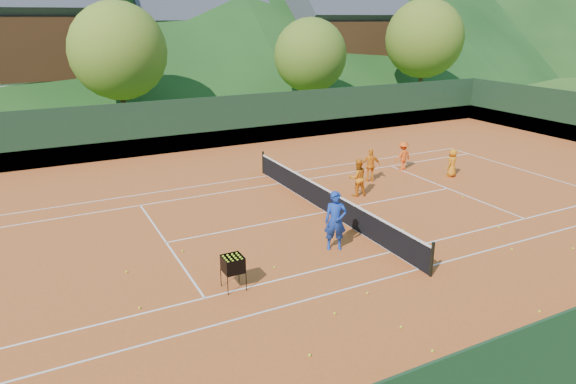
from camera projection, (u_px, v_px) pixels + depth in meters
name	position (u px, v px, depth m)	size (l,w,h in m)	color
ground	(326.00, 212.00, 20.34)	(400.00, 400.00, 0.00)	#30531A
clay_court	(326.00, 212.00, 20.34)	(40.00, 24.00, 0.02)	#B84F1D
coach	(335.00, 221.00, 16.79)	(0.73, 0.48, 2.00)	#18379D
student_a	(357.00, 178.00, 21.92)	(0.79, 0.62, 1.63)	orange
student_b	(371.00, 165.00, 23.86)	(0.91, 0.38, 1.55)	orange
student_c	(452.00, 163.00, 24.63)	(0.67, 0.43, 1.36)	orange
student_d	(403.00, 156.00, 25.70)	(0.94, 0.54, 1.45)	#F85716
tennis_ball_0	(333.00, 225.00, 18.95)	(0.07, 0.07, 0.07)	#C8F128
tennis_ball_1	(127.00, 272.00, 15.49)	(0.07, 0.07, 0.07)	#C8F128
tennis_ball_2	(401.00, 327.00, 12.74)	(0.07, 0.07, 0.07)	#C8F128
tennis_ball_3	(329.00, 230.00, 18.55)	(0.07, 0.07, 0.07)	#C8F128
tennis_ball_4	(274.00, 267.00, 15.76)	(0.07, 0.07, 0.07)	#C8F128
tennis_ball_5	(512.00, 249.00, 16.98)	(0.07, 0.07, 0.07)	#C8F128
tennis_ball_6	(403.00, 230.00, 18.52)	(0.07, 0.07, 0.07)	#C8F128
tennis_ball_7	(499.00, 227.00, 18.75)	(0.07, 0.07, 0.07)	#C8F128
tennis_ball_8	(140.00, 308.00, 13.57)	(0.07, 0.07, 0.07)	#C8F128
tennis_ball_9	(335.00, 313.00, 13.32)	(0.07, 0.07, 0.07)	#C8F128
tennis_ball_10	(573.00, 248.00, 17.06)	(0.07, 0.07, 0.07)	#C8F128
tennis_ball_11	(183.00, 251.00, 16.87)	(0.07, 0.07, 0.07)	#C8F128
tennis_ball_12	(310.00, 355.00, 11.67)	(0.07, 0.07, 0.07)	#C8F128
tennis_ball_13	(462.00, 197.00, 21.92)	(0.07, 0.07, 0.07)	#C8F128
tennis_ball_15	(398.00, 254.00, 16.66)	(0.07, 0.07, 0.07)	#C8F128
tennis_ball_17	(432.00, 351.00, 11.83)	(0.07, 0.07, 0.07)	#C8F128
tennis_ball_19	(540.00, 311.00, 13.41)	(0.07, 0.07, 0.07)	#C8F128
tennis_ball_21	(367.00, 293.00, 14.29)	(0.07, 0.07, 0.07)	#C8F128
court_lines	(326.00, 212.00, 20.33)	(23.83, 11.03, 0.00)	silver
tennis_net	(326.00, 200.00, 20.17)	(0.10, 12.07, 1.10)	black
perimeter_fence	(327.00, 182.00, 19.93)	(40.40, 24.24, 3.00)	black
ball_hopper	(233.00, 265.00, 14.37)	(0.57, 0.57, 1.00)	black
chalet_left	(14.00, 40.00, 39.42)	(13.80, 9.93, 12.92)	beige
chalet_mid	(199.00, 42.00, 49.92)	(12.65, 8.82, 11.45)	beige
chalet_right	(342.00, 38.00, 52.52)	(11.50, 8.82, 11.91)	beige
tree_b	(118.00, 51.00, 33.75)	(6.40, 6.40, 8.40)	#3F2719
tree_c	(310.00, 55.00, 39.18)	(5.60, 5.60, 7.35)	#41281A
tree_d	(424.00, 39.00, 44.89)	(6.80, 6.80, 8.93)	#402B19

